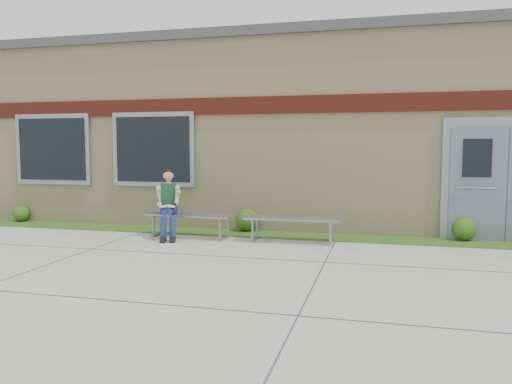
# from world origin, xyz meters

# --- Properties ---
(ground) EXTENTS (80.00, 80.00, 0.00)m
(ground) POSITION_xyz_m (0.00, 0.00, 0.00)
(ground) COLOR #9E9E99
(ground) RESTS_ON ground
(grass_strip) EXTENTS (16.00, 0.80, 0.02)m
(grass_strip) POSITION_xyz_m (0.00, 2.60, 0.01)
(grass_strip) COLOR #1E4713
(grass_strip) RESTS_ON ground
(school_building) EXTENTS (16.20, 6.22, 4.20)m
(school_building) POSITION_xyz_m (-0.00, 5.99, 2.10)
(school_building) COLOR beige
(school_building) RESTS_ON ground
(bench_left) EXTENTS (1.79, 0.63, 0.46)m
(bench_left) POSITION_xyz_m (-1.77, 1.97, 0.35)
(bench_left) COLOR gray
(bench_left) RESTS_ON ground
(bench_right) EXTENTS (1.78, 0.54, 0.46)m
(bench_right) POSITION_xyz_m (0.23, 1.97, 0.35)
(bench_right) COLOR gray
(bench_right) RESTS_ON ground
(girl) EXTENTS (0.58, 0.83, 1.33)m
(girl) POSITION_xyz_m (-2.14, 1.78, 0.70)
(girl) COLOR navy
(girl) RESTS_ON ground
(shrub_west) EXTENTS (0.37, 0.37, 0.37)m
(shrub_west) POSITION_xyz_m (-6.34, 2.85, 0.20)
(shrub_west) COLOR #1E4713
(shrub_west) RESTS_ON grass_strip
(shrub_mid) EXTENTS (0.46, 0.46, 0.46)m
(shrub_mid) POSITION_xyz_m (-0.87, 2.85, 0.25)
(shrub_mid) COLOR #1E4713
(shrub_mid) RESTS_ON grass_strip
(shrub_east) EXTENTS (0.43, 0.43, 0.43)m
(shrub_east) POSITION_xyz_m (3.32, 2.85, 0.24)
(shrub_east) COLOR #1E4713
(shrub_east) RESTS_ON grass_strip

